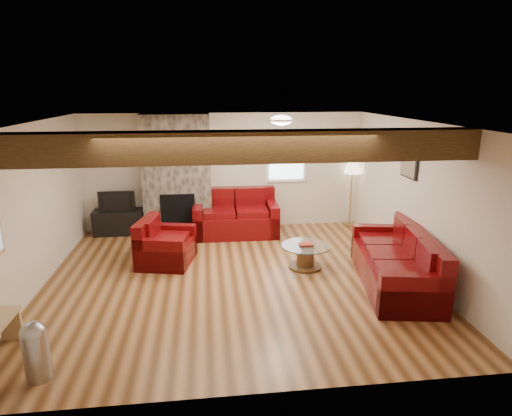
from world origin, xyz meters
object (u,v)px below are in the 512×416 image
at_px(tv_cabinet, 119,222).
at_px(armchair_red, 166,241).
at_px(floor_lamp, 352,171).
at_px(sofa_three, 395,258).
at_px(television, 117,200).
at_px(coffee_table, 306,256).
at_px(loveseat, 235,213).

bearing_deg(tv_cabinet, armchair_red, -56.72).
distance_m(armchair_red, floor_lamp, 4.38).
xyz_separation_m(sofa_three, television, (-4.74, 3.02, 0.30)).
bearing_deg(sofa_three, floor_lamp, -176.34).
bearing_deg(coffee_table, floor_lamp, 55.39).
xyz_separation_m(sofa_three, coffee_table, (-1.22, 0.81, -0.23)).
relative_size(coffee_table, tv_cabinet, 0.80).
xyz_separation_m(loveseat, tv_cabinet, (-2.45, 0.30, -0.20)).
distance_m(coffee_table, floor_lamp, 2.91).
height_order(coffee_table, television, television).
height_order(coffee_table, tv_cabinet, tv_cabinet).
xyz_separation_m(sofa_three, floor_lamp, (0.32, 3.04, 0.80)).
relative_size(armchair_red, floor_lamp, 0.68).
bearing_deg(floor_lamp, armchair_red, -156.27).
height_order(tv_cabinet, television, television).
bearing_deg(armchair_red, tv_cabinet, 45.22).
xyz_separation_m(sofa_three, loveseat, (-2.29, 2.72, 0.03)).
bearing_deg(loveseat, television, 174.05).
xyz_separation_m(armchair_red, floor_lamp, (3.93, 1.73, 0.84)).
relative_size(armchair_red, tv_cabinet, 0.95).
relative_size(sofa_three, tv_cabinet, 2.18).
height_order(armchair_red, television, television).
bearing_deg(sofa_three, tv_cabinet, -112.90).
bearing_deg(tv_cabinet, television, 0.00).
bearing_deg(television, armchair_red, -56.72).
bearing_deg(loveseat, armchair_red, -132.19).
distance_m(coffee_table, television, 4.19).
xyz_separation_m(loveseat, coffee_table, (1.07, -1.92, -0.26)).
bearing_deg(floor_lamp, loveseat, -173.01).
distance_m(loveseat, coffee_table, 2.21).
bearing_deg(loveseat, sofa_three, -48.92).
height_order(loveseat, armchair_red, loveseat).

